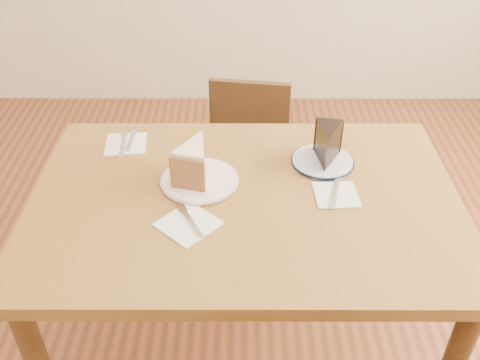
% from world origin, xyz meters
% --- Properties ---
extents(ground, '(4.00, 4.00, 0.00)m').
position_xyz_m(ground, '(0.00, 0.00, 0.00)').
color(ground, '#4F2715').
rests_on(ground, ground).
extents(table, '(1.20, 0.80, 0.75)m').
position_xyz_m(table, '(0.00, 0.00, 0.65)').
color(table, brown).
rests_on(table, ground).
extents(chair_far, '(0.43, 0.43, 0.76)m').
position_xyz_m(chair_far, '(0.00, 0.58, 0.42)').
color(chair_far, '#311C0E').
rests_on(chair_far, ground).
extents(plate_cream, '(0.22, 0.22, 0.01)m').
position_xyz_m(plate_cream, '(-0.13, 0.07, 0.76)').
color(plate_cream, white).
rests_on(plate_cream, table).
extents(plate_navy, '(0.18, 0.18, 0.01)m').
position_xyz_m(plate_navy, '(0.23, 0.17, 0.76)').
color(plate_navy, silver).
rests_on(plate_navy, table).
extents(carrot_cake, '(0.13, 0.16, 0.10)m').
position_xyz_m(carrot_cake, '(-0.14, 0.09, 0.81)').
color(carrot_cake, beige).
rests_on(carrot_cake, plate_cream).
extents(chocolate_cake, '(0.10, 0.13, 0.10)m').
position_xyz_m(chocolate_cake, '(0.24, 0.16, 0.81)').
color(chocolate_cake, black).
rests_on(chocolate_cake, plate_navy).
extents(napkin_cream, '(0.19, 0.19, 0.00)m').
position_xyz_m(napkin_cream, '(-0.15, -0.12, 0.75)').
color(napkin_cream, white).
rests_on(napkin_cream, table).
extents(napkin_navy, '(0.13, 0.13, 0.00)m').
position_xyz_m(napkin_navy, '(0.25, 0.01, 0.75)').
color(napkin_navy, white).
rests_on(napkin_navy, table).
extents(napkin_spare, '(0.14, 0.14, 0.00)m').
position_xyz_m(napkin_spare, '(-0.38, 0.27, 0.75)').
color(napkin_spare, white).
rests_on(napkin_spare, table).
extents(fork_cream, '(0.08, 0.13, 0.00)m').
position_xyz_m(fork_cream, '(-0.14, -0.11, 0.76)').
color(fork_cream, white).
rests_on(fork_cream, napkin_cream).
extents(knife_navy, '(0.06, 0.17, 0.00)m').
position_xyz_m(knife_navy, '(0.25, 0.02, 0.76)').
color(knife_navy, silver).
rests_on(knife_navy, napkin_navy).
extents(fork_spare, '(0.02, 0.14, 0.00)m').
position_xyz_m(fork_spare, '(-0.37, 0.29, 0.76)').
color(fork_spare, silver).
rests_on(fork_spare, napkin_spare).
extents(knife_spare, '(0.03, 0.16, 0.00)m').
position_xyz_m(knife_spare, '(-0.39, 0.26, 0.76)').
color(knife_spare, white).
rests_on(knife_spare, napkin_spare).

